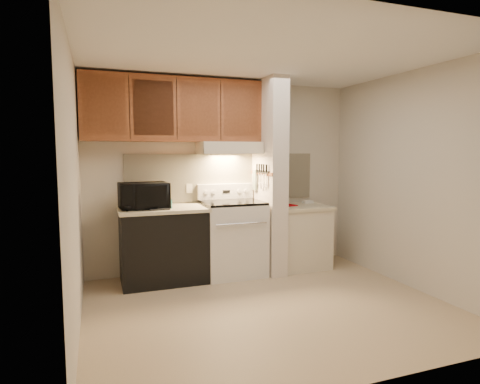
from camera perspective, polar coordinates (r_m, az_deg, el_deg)
name	(u,v)px	position (r m, az deg, el deg)	size (l,w,h in m)	color
floor	(269,306)	(4.28, 4.09, -15.88)	(3.60, 3.60, 0.00)	tan
ceiling	(270,55)	(4.08, 4.35, 18.80)	(3.60, 3.60, 0.00)	white
wall_back	(224,176)	(5.39, -2.30, 2.28)	(3.60, 0.02, 2.50)	beige
wall_left	(74,191)	(3.65, -22.54, 0.17)	(0.02, 3.00, 2.50)	beige
wall_right	(413,180)	(5.00, 23.40, 1.54)	(0.02, 3.00, 2.50)	beige
backsplash	(224,177)	(5.38, -2.27, 2.11)	(2.60, 0.02, 0.63)	beige
range_body	(232,239)	(5.18, -1.11, -6.70)	(0.76, 0.65, 0.92)	silver
oven_window	(241,241)	(4.88, 0.10, -7.00)	(0.50, 0.01, 0.30)	black
oven_handle	(242,224)	(4.80, 0.26, -4.53)	(0.02, 0.02, 0.65)	silver
cooktop	(232,202)	(5.09, -1.12, -1.48)	(0.74, 0.64, 0.03)	black
range_backguard	(225,191)	(5.35, -2.10, 0.10)	(0.76, 0.08, 0.20)	silver
range_display	(226,192)	(5.31, -1.96, 0.06)	(0.10, 0.01, 0.04)	black
range_knob_left_outer	(206,192)	(5.23, -4.87, -0.04)	(0.05, 0.05, 0.02)	silver
range_knob_left_inner	(213,192)	(5.26, -3.82, -0.01)	(0.05, 0.05, 0.02)	silver
range_knob_right_inner	(239,191)	(5.37, -0.12, 0.12)	(0.05, 0.05, 0.02)	silver
range_knob_right_outer	(246,191)	(5.40, 0.87, 0.16)	(0.05, 0.05, 0.02)	silver
dishwasher_front	(163,246)	(4.99, -10.85, -7.59)	(1.00, 0.63, 0.87)	black
left_countertop	(163,209)	(4.90, -10.95, -2.40)	(1.04, 0.67, 0.04)	beige
spoon_rest	(159,209)	(4.69, -11.38, -2.43)	(0.23, 0.07, 0.02)	black
teal_jar	(168,204)	(4.80, -10.19, -1.67)	(0.10, 0.10, 0.11)	#266260
outlet	(189,188)	(5.25, -7.21, 0.51)	(0.08, 0.01, 0.12)	beige
microwave	(144,196)	(4.83, -13.53, -0.51)	(0.55, 0.37, 0.31)	black
partition_pillar	(269,177)	(5.25, 4.18, 2.17)	(0.22, 0.70, 2.50)	beige
pillar_trim	(261,173)	(5.20, 3.01, 2.70)	(0.01, 0.70, 0.04)	brown
knife_strip	(262,172)	(5.15, 3.17, 2.89)	(0.02, 0.42, 0.04)	black
knife_blade_a	(266,180)	(5.01, 3.72, 1.66)	(0.01, 0.04, 0.16)	silver
knife_handle_a	(267,168)	(4.99, 3.80, 3.37)	(0.02, 0.02, 0.10)	black
knife_blade_b	(264,181)	(5.07, 3.42, 1.60)	(0.01, 0.04, 0.18)	silver
knife_handle_b	(264,168)	(5.07, 3.38, 3.41)	(0.02, 0.02, 0.10)	black
knife_blade_c	(261,181)	(5.15, 3.04, 1.55)	(0.01, 0.04, 0.20)	silver
knife_handle_c	(262,168)	(5.13, 3.08, 3.44)	(0.02, 0.02, 0.10)	black
knife_blade_d	(259,179)	(5.22, 2.69, 1.84)	(0.01, 0.04, 0.16)	silver
knife_handle_d	(259,168)	(5.20, 2.76, 3.47)	(0.02, 0.02, 0.10)	black
knife_blade_e	(256,179)	(5.31, 2.33, 1.79)	(0.01, 0.04, 0.18)	silver
knife_handle_e	(257,167)	(5.28, 2.42, 3.51)	(0.02, 0.02, 0.10)	black
oven_mitt	(255,180)	(5.35, 2.14, 1.70)	(0.03, 0.11, 0.26)	gray
right_cab_base	(300,238)	(5.56, 8.47, -6.46)	(0.70, 0.60, 0.81)	beige
right_countertop	(300,207)	(5.49, 8.54, -2.12)	(0.74, 0.64, 0.04)	beige
red_folder	(285,205)	(5.49, 6.39, -1.83)	(0.22, 0.30, 0.01)	#AD0006
white_box	(308,202)	(5.75, 9.62, -1.40)	(0.14, 0.09, 0.04)	white
range_hood	(229,148)	(5.17, -1.58, 6.29)	(0.78, 0.44, 0.15)	beige
hood_lip	(234,151)	(4.97, -0.82, 5.79)	(0.78, 0.04, 0.06)	beige
upper_cabinets	(174,110)	(5.07, -9.34, 11.44)	(2.18, 0.33, 0.77)	brown
cab_door_a	(104,106)	(4.82, -18.76, 11.50)	(0.46, 0.01, 0.63)	brown
cab_gap_a	(129,107)	(4.84, -15.47, 11.58)	(0.01, 0.01, 0.73)	black
cab_door_b	(153,108)	(4.87, -12.20, 11.62)	(0.46, 0.01, 0.63)	brown
cab_gap_b	(177,109)	(4.91, -8.98, 11.63)	(0.01, 0.01, 0.73)	black
cab_door_c	(199,110)	(4.97, -5.84, 11.59)	(0.46, 0.01, 0.63)	brown
cab_gap_c	(221,110)	(5.04, -2.77, 11.53)	(0.01, 0.01, 0.73)	black
cab_door_d	(241,111)	(5.13, 0.20, 11.44)	(0.46, 0.01, 0.63)	brown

